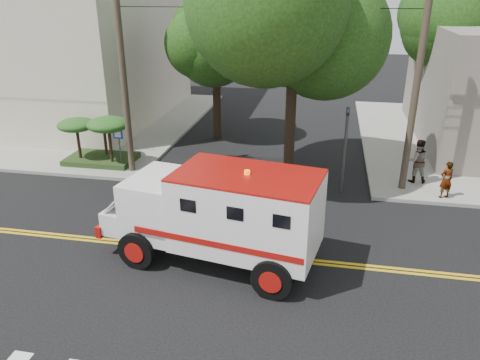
# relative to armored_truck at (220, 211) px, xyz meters

# --- Properties ---
(ground) EXTENTS (100.00, 100.00, 0.00)m
(ground) POSITION_rel_armored_truck_xyz_m (-0.04, 0.47, -1.74)
(ground) COLOR black
(ground) RESTS_ON ground
(sidewalk_nw) EXTENTS (17.00, 17.00, 0.15)m
(sidewalk_nw) POSITION_rel_armored_truck_xyz_m (-13.54, 13.97, -1.66)
(sidewalk_nw) COLOR gray
(sidewalk_nw) RESTS_ON ground
(building_left) EXTENTS (16.00, 14.00, 10.00)m
(building_left) POSITION_rel_armored_truck_xyz_m (-15.54, 15.47, 3.41)
(building_left) COLOR beige
(building_left) RESTS_ON sidewalk_nw
(utility_pole_left) EXTENTS (0.28, 0.28, 9.00)m
(utility_pole_left) POSITION_rel_armored_truck_xyz_m (-5.64, 6.47, 2.76)
(utility_pole_left) COLOR #382D23
(utility_pole_left) RESTS_ON ground
(utility_pole_right) EXTENTS (0.28, 0.28, 9.00)m
(utility_pole_right) POSITION_rel_armored_truck_xyz_m (6.26, 6.67, 2.76)
(utility_pole_right) COLOR #382D23
(utility_pole_right) RESTS_ON ground
(tree_main) EXTENTS (6.08, 5.70, 9.85)m
(tree_main) POSITION_rel_armored_truck_xyz_m (1.89, 6.68, 5.46)
(tree_main) COLOR black
(tree_main) RESTS_ON ground
(tree_left) EXTENTS (4.48, 4.20, 7.70)m
(tree_left) POSITION_rel_armored_truck_xyz_m (-2.72, 12.26, 3.99)
(tree_left) COLOR black
(tree_left) RESTS_ON ground
(tree_right) EXTENTS (4.80, 4.50, 8.20)m
(tree_right) POSITION_rel_armored_truck_xyz_m (8.80, 16.24, 4.36)
(tree_right) COLOR black
(tree_right) RESTS_ON ground
(traffic_signal) EXTENTS (0.15, 0.18, 3.60)m
(traffic_signal) POSITION_rel_armored_truck_xyz_m (3.76, 6.07, 0.49)
(traffic_signal) COLOR #3F3F42
(traffic_signal) RESTS_ON ground
(accessibility_sign) EXTENTS (0.45, 0.10, 2.02)m
(accessibility_sign) POSITION_rel_armored_truck_xyz_m (-6.24, 6.64, -0.37)
(accessibility_sign) COLOR #3F3F42
(accessibility_sign) RESTS_ON ground
(palm_planter) EXTENTS (3.52, 2.63, 2.36)m
(palm_planter) POSITION_rel_armored_truck_xyz_m (-7.48, 7.09, -0.09)
(palm_planter) COLOR #1E3314
(palm_planter) RESTS_ON sidewalk_nw
(armored_truck) EXTENTS (7.01, 3.62, 3.05)m
(armored_truck) POSITION_rel_armored_truck_xyz_m (0.00, 0.00, 0.00)
(armored_truck) COLOR white
(armored_truck) RESTS_ON ground
(pedestrian_a) EXTENTS (0.66, 0.55, 1.53)m
(pedestrian_a) POSITION_rel_armored_truck_xyz_m (7.76, 5.97, -0.82)
(pedestrian_a) COLOR gray
(pedestrian_a) RESTS_ON sidewalk_ne
(pedestrian_b) EXTENTS (0.97, 0.78, 1.89)m
(pedestrian_b) POSITION_rel_armored_truck_xyz_m (6.86, 7.47, -0.64)
(pedestrian_b) COLOR gray
(pedestrian_b) RESTS_ON sidewalk_ne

